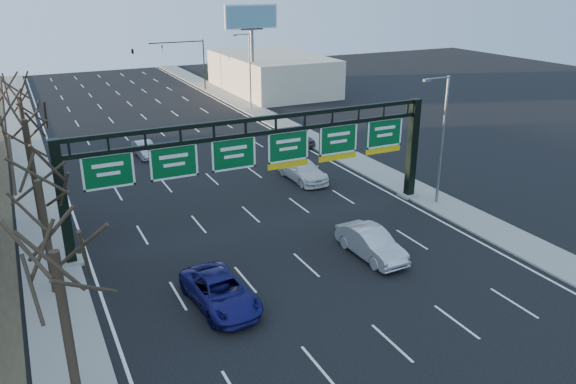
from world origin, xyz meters
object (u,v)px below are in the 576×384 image
car_blue_suv (220,292)px  car_silver_sedan (371,243)px  sign_gantry (264,157)px  car_white_wagon (302,170)px

car_blue_suv → car_silver_sedan: 9.55m
sign_gantry → car_silver_sedan: 8.53m
sign_gantry → car_silver_sedan: bearing=-61.4°
sign_gantry → car_white_wagon: size_ratio=4.45×
car_silver_sedan → car_white_wagon: size_ratio=0.91×
car_blue_suv → car_white_wagon: 18.88m
car_white_wagon → car_silver_sedan: bearing=-102.5°
car_blue_suv → car_white_wagon: bearing=45.6°
sign_gantry → car_blue_suv: sign_gantry is taller
car_silver_sedan → car_white_wagon: car_silver_sedan is taller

